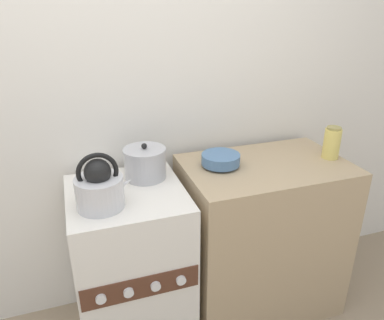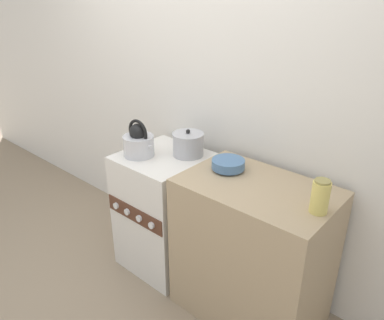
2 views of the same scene
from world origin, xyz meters
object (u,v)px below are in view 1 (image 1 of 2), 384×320
object	(u,v)px
stove	(132,267)
enamel_bowl	(221,159)
kettle	(100,187)
cooking_pot	(145,163)
storage_jar	(332,143)

from	to	relation	value
stove	enamel_bowl	distance (m)	0.71
kettle	cooking_pot	size ratio (longest dim) A/B	1.19
kettle	cooking_pot	world-z (taller)	kettle
kettle	storage_jar	size ratio (longest dim) A/B	1.45
stove	kettle	size ratio (longest dim) A/B	3.48
stove	cooking_pot	world-z (taller)	cooking_pot
storage_jar	kettle	bearing A→B (deg)	-176.79
cooking_pot	enamel_bowl	world-z (taller)	cooking_pot
stove	cooking_pot	size ratio (longest dim) A/B	4.15
stove	storage_jar	distance (m)	1.22
enamel_bowl	storage_jar	world-z (taller)	storage_jar
kettle	enamel_bowl	xyz separation A→B (m)	(0.61, 0.15, -0.02)
enamel_bowl	storage_jar	bearing A→B (deg)	-8.18
cooking_pot	enamel_bowl	xyz separation A→B (m)	(0.37, -0.06, -0.01)
kettle	enamel_bowl	world-z (taller)	kettle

